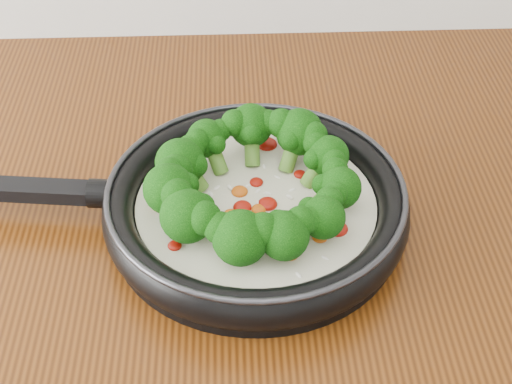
{
  "coord_description": "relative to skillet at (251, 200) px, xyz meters",
  "views": [
    {
      "loc": [
        -0.01,
        0.42,
        1.48
      ],
      "look_at": [
        0.01,
        1.04,
        0.95
      ],
      "focal_mm": 51.93,
      "sensor_mm": 36.0,
      "label": 1
    }
  ],
  "objects": [
    {
      "name": "skillet",
      "position": [
        0.0,
        0.0,
        0.0
      ],
      "size": [
        0.55,
        0.38,
        0.1
      ],
      "color": "black",
      "rests_on": "counter"
    }
  ]
}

